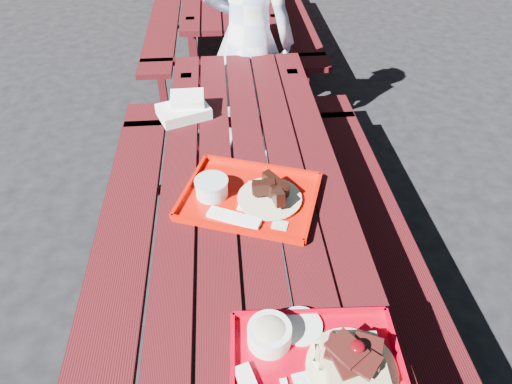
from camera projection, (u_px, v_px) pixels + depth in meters
ground at (254, 294)px, 2.34m from camera, size 60.00×60.00×0.00m
picnic_table_near at (253, 215)px, 1.97m from camera, size 1.41×2.40×0.75m
near_tray at (317, 358)px, 1.22m from camera, size 0.48×0.40×0.15m
far_tray at (247, 196)px, 1.74m from camera, size 0.60×0.53×0.08m
white_cloth at (185, 108)px, 2.20m from camera, size 0.28×0.24×0.10m
person at (248, 40)px, 2.80m from camera, size 0.68×0.56×1.59m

